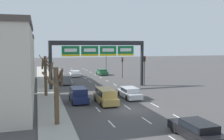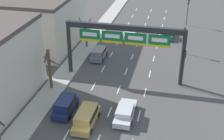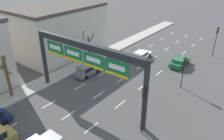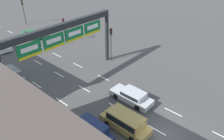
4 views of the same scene
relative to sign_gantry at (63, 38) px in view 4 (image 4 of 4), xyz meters
name	(u,v)px [view 4 (image 4 of 4)]	position (x,y,z in m)	size (l,w,h in m)	color
ground_plane	(166,135)	(0.00, -14.03, -5.74)	(220.00, 220.00, 0.00)	#474444
lane_dashes	(71,81)	(0.00, -0.53, -5.74)	(6.72, 67.00, 0.01)	white
sign_gantry	(63,38)	(0.00, 0.00, 0.00)	(15.32, 0.70, 7.41)	#232628
car_green	(32,34)	(4.70, 16.21, -5.02)	(1.88, 4.29, 1.34)	#235B38
car_white	(1,46)	(-1.58, 15.05, -5.06)	(1.99, 4.04, 1.26)	silver
suv_grey	(11,74)	(-4.78, 5.16, -4.86)	(1.82, 4.01, 1.59)	slate
suv_gold	(126,121)	(-1.82, -10.74, -4.77)	(1.88, 4.89, 1.76)	#A88947
car_silver	(132,96)	(1.88, -8.72, -4.99)	(1.85, 4.89, 1.41)	#B7B7BC
suv_navy	(91,131)	(-4.72, -9.21, -4.77)	(1.88, 4.06, 1.75)	#19234C
traffic_light_near_gantry	(23,8)	(7.77, 23.71, -2.17)	(0.30, 0.35, 5.04)	black
traffic_light_mid_block	(111,38)	(7.59, -0.58, -2.24)	(0.30, 0.35, 4.93)	black
traffic_light_far_end	(64,25)	(7.41, 9.94, -2.71)	(0.30, 0.35, 4.22)	black
tree_bare_closest	(23,110)	(-8.25, -4.73, -2.76)	(1.86, 1.86, 5.17)	brown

